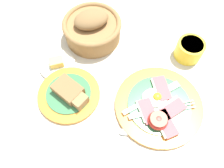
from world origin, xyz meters
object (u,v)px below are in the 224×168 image
object	(u,v)px
bread_plate	(69,94)
breakfast_plate	(159,106)
sugar_cup	(190,49)
teaspoon_by_saucer	(122,132)
butter_dish	(57,65)
bread_basket	(92,28)

from	to	relation	value
bread_plate	breakfast_plate	bearing A→B (deg)	-12.75
sugar_cup	teaspoon_by_saucer	size ratio (longest dim) A/B	0.43
butter_dish	teaspoon_by_saucer	size ratio (longest dim) A/B	0.57
teaspoon_by_saucer	bread_basket	bearing A→B (deg)	91.92
sugar_cup	butter_dish	size ratio (longest dim) A/B	0.75
sugar_cup	teaspoon_by_saucer	world-z (taller)	sugar_cup
breakfast_plate	sugar_cup	xyz separation A→B (m)	(0.12, 0.17, 0.02)
bread_basket	teaspoon_by_saucer	distance (m)	0.34
butter_dish	teaspoon_by_saucer	distance (m)	0.28
breakfast_plate	teaspoon_by_saucer	xyz separation A→B (m)	(-0.11, -0.06, -0.01)
bread_basket	butter_dish	bearing A→B (deg)	-136.79
bread_basket	breakfast_plate	bearing A→B (deg)	-57.42
sugar_cup	butter_dish	distance (m)	0.41
sugar_cup	butter_dish	bearing A→B (deg)	-178.68
bread_plate	bread_basket	bearing A→B (deg)	70.75
breakfast_plate	teaspoon_by_saucer	bearing A→B (deg)	-149.64
sugar_cup	bread_basket	bearing A→B (deg)	161.67
breakfast_plate	butter_dish	world-z (taller)	breakfast_plate
butter_dish	bread_plate	bearing A→B (deg)	-69.44
breakfast_plate	bread_plate	distance (m)	0.25
bread_plate	teaspoon_by_saucer	distance (m)	0.18
breakfast_plate	butter_dish	distance (m)	0.33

